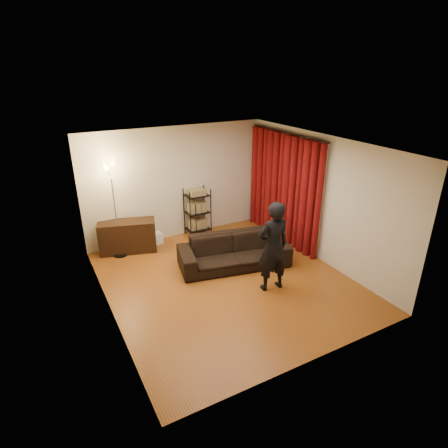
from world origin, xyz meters
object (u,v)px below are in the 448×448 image
sofa (234,251)px  floor_lamp (115,210)px  media_cabinet (128,236)px  storage_boxes (155,239)px  wire_shelf (197,212)px  person (273,247)px

sofa → floor_lamp: size_ratio=1.06×
media_cabinet → storage_boxes: media_cabinet is taller
storage_boxes → wire_shelf: bearing=-0.8°
wire_shelf → person: bearing=-63.9°
person → floor_lamp: floor_lamp is taller
sofa → storage_boxes: bearing=134.0°
media_cabinet → sofa: bearing=-27.4°
sofa → wire_shelf: (-0.02, 1.80, 0.27)m
person → storage_boxes: bearing=-60.9°
sofa → media_cabinet: size_ratio=1.84×
person → media_cabinet: person is taller
person → media_cabinet: size_ratio=1.40×
wire_shelf → floor_lamp: bearing=-153.5°
sofa → floor_lamp: (-2.03, 1.63, 0.75)m
sofa → media_cabinet: 2.51m
person → wire_shelf: (-0.22, 2.89, -0.27)m
person → media_cabinet: (-1.99, 2.84, -0.51)m
sofa → media_cabinet: (-1.80, 1.75, 0.03)m
media_cabinet → floor_lamp: (-0.23, -0.11, 0.72)m
sofa → person: 1.23m
person → storage_boxes: size_ratio=5.51×
media_cabinet → wire_shelf: size_ratio=1.04×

